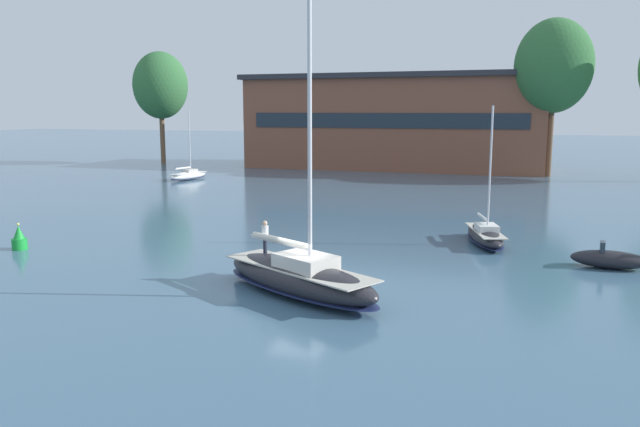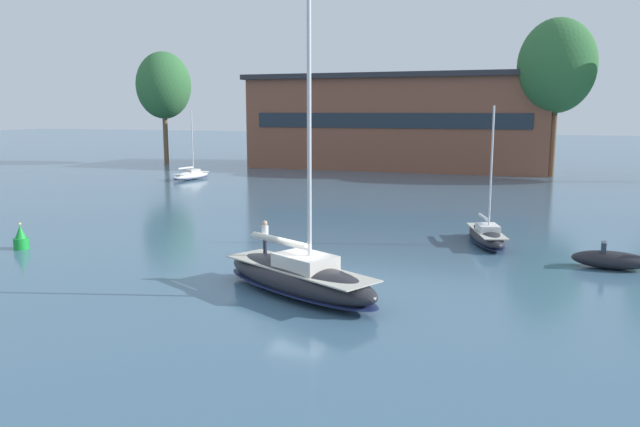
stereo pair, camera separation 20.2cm
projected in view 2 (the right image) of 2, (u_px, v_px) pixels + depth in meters
ground_plane at (299, 295)px, 28.49m from camera, size 400.00×400.00×0.00m
waterfront_building at (399, 121)px, 90.61m from camera, size 42.66×16.66×13.30m
tree_shore_left at (164, 86)px, 96.10m from camera, size 8.35×8.35×17.19m
tree_shore_center at (557, 66)px, 76.81m from camera, size 9.47×9.47×19.50m
sailboat_main at (299, 276)px, 28.33m from camera, size 9.66×6.78×13.07m
sailboat_moored_near_marina at (486, 235)px, 39.11m from camera, size 3.51×6.49×8.61m
sailboat_moored_mid_channel at (191, 175)px, 75.27m from camera, size 2.79×6.24×8.31m
motor_tender at (611, 260)px, 33.09m from camera, size 4.03×1.84×1.51m
channel_buoy at (21, 239)px, 37.75m from camera, size 0.88×0.88×1.63m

